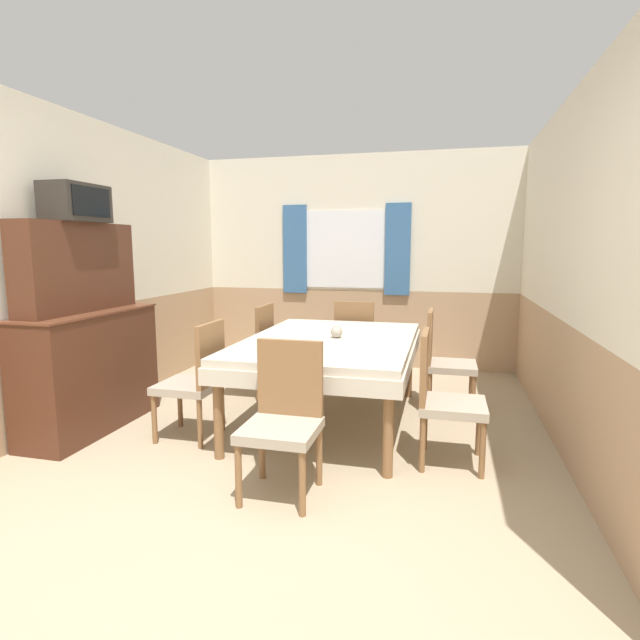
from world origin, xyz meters
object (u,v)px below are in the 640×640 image
(dining_table, at_px, (330,350))
(sideboard, at_px, (87,343))
(chair_left_far, at_px, (253,348))
(vase, at_px, (337,332))
(chair_head_near, at_px, (284,414))
(chair_left_near, at_px, (196,378))
(tv, at_px, (76,203))
(chair_head_window, at_px, (356,340))
(chair_right_far, at_px, (443,358))
(chair_right_near, at_px, (442,395))

(dining_table, relative_size, sideboard, 1.20)
(chair_left_far, bearing_deg, vase, -120.10)
(chair_head_near, bearing_deg, chair_left_far, -63.16)
(sideboard, bearing_deg, chair_left_near, 1.16)
(tv, bearing_deg, chair_left_near, 2.57)
(chair_head_near, relative_size, chair_head_window, 1.00)
(chair_right_far, bearing_deg, chair_head_near, -26.84)
(chair_left_far, bearing_deg, dining_table, -122.52)
(chair_right_near, height_order, chair_head_window, same)
(chair_head_near, distance_m, tv, 2.38)
(dining_table, relative_size, chair_right_near, 2.18)
(chair_right_far, relative_size, vase, 9.06)
(tv, distance_m, vase, 2.28)
(tv, bearing_deg, chair_left_far, 52.26)
(chair_head_near, xyz_separation_m, tv, (-1.87, 0.61, 1.34))
(chair_right_near, distance_m, chair_head_window, 2.05)
(chair_right_near, bearing_deg, tv, -89.13)
(chair_left_far, relative_size, sideboard, 0.55)
(chair_head_window, bearing_deg, tv, -135.00)
(chair_head_near, distance_m, chair_right_near, 1.13)
(chair_left_near, height_order, sideboard, sideboard)
(sideboard, bearing_deg, chair_right_far, 23.13)
(vase, bearing_deg, chair_head_window, 92.32)
(chair_head_window, bearing_deg, vase, -87.68)
(chair_head_window, distance_m, vase, 1.25)
(chair_head_near, relative_size, chair_left_far, 1.00)
(chair_right_near, xyz_separation_m, tv, (-2.80, -0.04, 1.34))
(chair_head_window, height_order, tv, tv)
(chair_head_near, xyz_separation_m, vase, (0.05, 1.27, 0.30))
(dining_table, relative_size, chair_left_near, 2.18)
(chair_left_far, bearing_deg, sideboard, 141.39)
(dining_table, xyz_separation_m, chair_head_window, (0.00, 1.24, -0.15))
(sideboard, xyz_separation_m, tv, (0.01, -0.02, 1.11))
(dining_table, xyz_separation_m, chair_right_near, (0.93, -0.59, -0.15))
(chair_right_far, xyz_separation_m, vase, (-0.88, -0.57, 0.30))
(dining_table, bearing_deg, chair_left_far, 147.48)
(chair_head_window, xyz_separation_m, vase, (0.05, -1.22, 0.30))
(chair_right_far, relative_size, chair_left_far, 1.00)
(chair_left_far, distance_m, tv, 2.05)
(dining_table, relative_size, chair_right_far, 2.18)
(chair_head_window, bearing_deg, chair_left_near, -116.84)
(chair_right_near, bearing_deg, vase, -125.07)
(chair_head_near, distance_m, sideboard, 2.00)
(sideboard, relative_size, vase, 16.54)
(dining_table, distance_m, chair_right_near, 1.11)
(chair_head_window, relative_size, tv, 1.82)
(chair_head_near, distance_m, chair_head_window, 2.48)
(chair_head_near, xyz_separation_m, chair_head_window, (0.00, 2.48, 0.00))
(chair_right_near, relative_size, sideboard, 0.55)
(dining_table, height_order, chair_right_near, chair_right_near)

